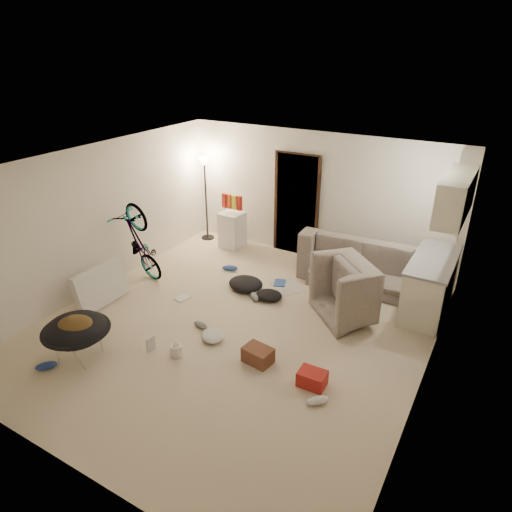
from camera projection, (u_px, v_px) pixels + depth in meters
The scene contains 39 objects.
floor at pixel (235, 327), 7.02m from camera, with size 5.50×6.00×0.02m, color beige.
ceiling at pixel (231, 166), 5.94m from camera, with size 5.50×6.00×0.02m, color white.
wall_back at pixel (317, 197), 8.84m from camera, with size 5.50×0.02×2.50m, color white.
wall_front at pixel (55, 375), 4.13m from camera, with size 5.50×0.02×2.50m, color white.
wall_left at pixel (96, 219), 7.73m from camera, with size 0.02×6.00×2.50m, color white.
wall_right at pixel (436, 304), 5.24m from camera, with size 0.02×6.00×2.50m, color white.
doorway at pixel (297, 205), 9.09m from camera, with size 0.85×0.10×2.04m, color black.
door_trim at pixel (296, 206), 9.06m from camera, with size 0.97×0.04×2.10m, color black.
floor_lamp at pixel (205, 181), 9.62m from camera, with size 0.28×0.28×1.81m.
kitchen_counter at pixel (430, 286), 7.30m from camera, with size 0.60×1.50×0.88m, color silver.
counter_top at pixel (434, 260), 7.10m from camera, with size 0.64×1.54×0.04m, color gray.
kitchen_uppers at pixel (456, 196), 6.59m from camera, with size 0.38×1.40×0.65m, color silver.
sofa at pixel (364, 264), 8.25m from camera, with size 2.25×0.88×0.66m, color #363D37.
armchair at pixel (364, 294), 7.21m from camera, with size 1.10×0.96×0.71m, color #363D37.
bicycle at pixel (142, 259), 8.26m from camera, with size 0.55×1.56×0.82m, color black.
book_asset at pixel (147, 353), 6.42m from camera, with size 0.16×0.21×0.02m, color #AA1F19.
mini_fridge at pixel (232, 230), 9.61m from camera, with size 0.45×0.45×0.76m, color white.
snack_box_0 at pixel (225, 200), 9.42m from camera, with size 0.10×0.07×0.30m, color #AA1F19.
snack_box_1 at pixel (230, 201), 9.37m from camera, with size 0.10×0.07×0.30m, color #CC4E19.
snack_box_2 at pixel (234, 202), 9.31m from camera, with size 0.10×0.07×0.30m, color yellow.
snack_box_3 at pixel (239, 203), 9.26m from camera, with size 0.10×0.07×0.30m, color #AA1F19.
saucer_chair at pixel (77, 335), 6.17m from camera, with size 0.91×0.91×0.65m.
hoodie at pixel (75, 325), 6.04m from camera, with size 0.48×0.40×0.22m, color brown.
sofa_drape at pixel (316, 243), 8.58m from camera, with size 0.56×0.46×0.28m, color black.
tv_box at pixel (101, 286), 7.52m from camera, with size 0.12×0.99×0.66m, color silver.
drink_case_a at pixel (258, 355), 6.21m from camera, with size 0.39×0.28×0.22m, color brown.
drink_case_b at pixel (312, 378), 5.79m from camera, with size 0.35×0.26×0.20m, color #AA1F19.
juicer at pixel (176, 350), 6.34m from camera, with size 0.17×0.17×0.24m.
newspaper at pixel (287, 286), 8.17m from camera, with size 0.45×0.58×0.01m, color #B9B2AA.
book_blue at pixel (280, 283), 8.26m from camera, with size 0.20×0.27×0.03m, color #2B499B.
book_white at pixel (182, 298), 7.78m from camera, with size 0.18×0.23×0.02m, color silver.
shoe_0 at pixel (230, 268), 8.71m from camera, with size 0.30×0.12×0.11m, color #2B499B.
shoe_1 at pixel (255, 297), 7.74m from camera, with size 0.29×0.12×0.11m, color slate.
shoe_2 at pixel (46, 366), 6.10m from camera, with size 0.28×0.11×0.10m, color #2B499B.
shoe_3 at pixel (201, 325), 6.98m from camera, with size 0.26×0.10×0.10m, color slate.
shoe_4 at pixel (317, 400), 5.51m from camera, with size 0.28×0.12×0.11m, color white.
clothes_lump_a at pixel (246, 284), 8.06m from camera, with size 0.62×0.53×0.20m, color black.
clothes_lump_b at pixel (269, 295), 7.75m from camera, with size 0.45×0.39×0.14m, color black.
clothes_lump_c at pixel (213, 336), 6.70m from camera, with size 0.38×0.33×0.12m, color silver.
Camera 1 is at (3.22, -4.93, 3.99)m, focal length 32.00 mm.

